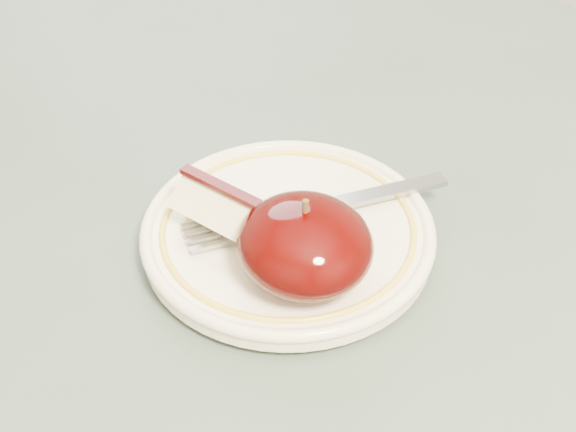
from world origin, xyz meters
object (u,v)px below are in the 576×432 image
Objects in this scene: table at (246,291)px; apple_half at (305,245)px; fork at (313,209)px; plate at (288,232)px.

apple_half reaches higher than table.
fork is (0.06, 0.01, 0.11)m from table.
table is at bearing 166.46° from plate.
fork is at bearing 7.15° from table.
apple_half is 0.50× the size of fork.
plate is at bearing -13.54° from table.
plate is 0.05m from apple_half.
fork is (-0.03, 0.05, -0.02)m from apple_half.
table is 0.12m from plate.
apple_half reaches higher than plate.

